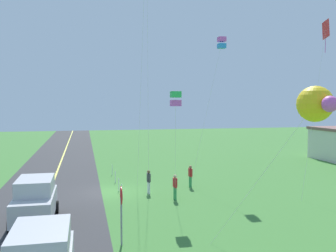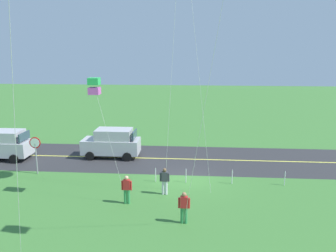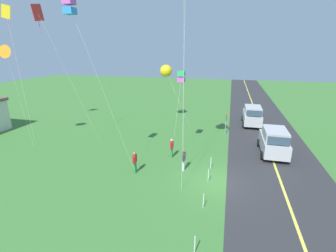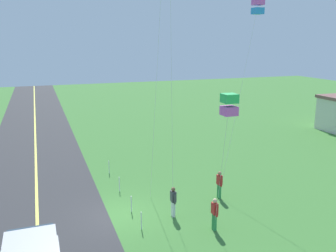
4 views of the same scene
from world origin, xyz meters
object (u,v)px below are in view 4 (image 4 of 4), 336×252
object	(u,v)px
kite_yellow_high	(258,7)
person_adult_companion	(215,213)
kite_blue_mid	(229,105)
person_adult_near	(173,201)
person_child_watcher	(219,184)

from	to	relation	value
kite_yellow_high	person_adult_companion	bearing A→B (deg)	-46.03
kite_blue_mid	person_adult_companion	bearing A→B (deg)	167.37
person_adult_near	person_adult_companion	xyz separation A→B (m)	(1.94, 1.36, 0.00)
person_adult_near	kite_yellow_high	distance (m)	11.89
person_child_watcher	kite_blue_mid	size ratio (longest dim) A/B	0.24
kite_blue_mid	person_child_watcher	bearing A→B (deg)	154.55
person_adult_near	kite_blue_mid	distance (m)	6.63
person_adult_companion	kite_blue_mid	xyz separation A→B (m)	(1.63, -0.37, 5.49)
person_adult_near	kite_blue_mid	xyz separation A→B (m)	(3.58, 0.99, 5.49)
person_adult_near	person_child_watcher	distance (m)	3.50
kite_blue_mid	kite_yellow_high	xyz separation A→B (m)	(-6.24, 5.14, 4.34)
person_adult_companion	person_child_watcher	bearing A→B (deg)	-76.76
person_child_watcher	kite_blue_mid	xyz separation A→B (m)	(4.80, -2.28, 5.49)
person_child_watcher	kite_blue_mid	distance (m)	7.64
person_child_watcher	kite_yellow_high	size ratio (longest dim) A/B	0.14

